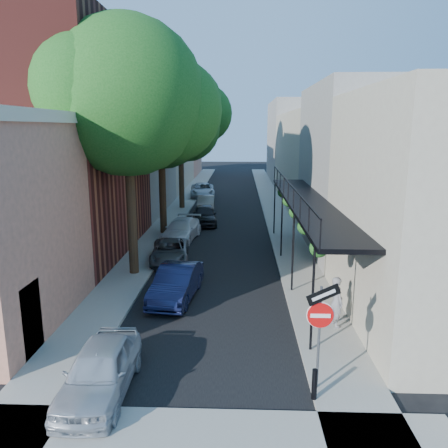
# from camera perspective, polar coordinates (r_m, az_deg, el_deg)

# --- Properties ---
(ground) EXTENTS (160.00, 160.00, 0.00)m
(ground) POSITION_cam_1_polar(r_m,az_deg,el_deg) (11.51, -4.20, -23.37)
(ground) COLOR black
(ground) RESTS_ON ground
(road_surface) EXTENTS (6.00, 64.00, 0.01)m
(road_surface) POSITION_cam_1_polar(r_m,az_deg,el_deg) (39.85, 0.50, 2.75)
(road_surface) COLOR black
(road_surface) RESTS_ON ground
(sidewalk_left) EXTENTS (2.00, 64.00, 0.12)m
(sidewalk_left) POSITION_cam_1_polar(r_m,az_deg,el_deg) (40.16, -5.22, 2.85)
(sidewalk_left) COLOR gray
(sidewalk_left) RESTS_ON ground
(sidewalk_right) EXTENTS (2.00, 64.00, 0.12)m
(sidewalk_right) POSITION_cam_1_polar(r_m,az_deg,el_deg) (39.93, 6.25, 2.77)
(sidewalk_right) COLOR gray
(sidewalk_right) RESTS_ON ground
(sidewalk_cross) EXTENTS (12.00, 2.00, 0.12)m
(sidewalk_cross) POSITION_cam_1_polar(r_m,az_deg,el_deg) (10.68, -4.86, -26.24)
(sidewalk_cross) COLOR gray
(sidewalk_cross) RESTS_ON ground
(buildings_left) EXTENTS (10.10, 59.10, 12.00)m
(buildings_left) POSITION_cam_1_polar(r_m,az_deg,el_deg) (39.47, -13.35, 9.53)
(buildings_left) COLOR tan
(buildings_left) RESTS_ON ground
(buildings_right) EXTENTS (9.80, 55.00, 10.00)m
(buildings_right) POSITION_cam_1_polar(r_m,az_deg,el_deg) (39.61, 13.77, 8.77)
(buildings_right) COLOR #B4AE94
(buildings_right) RESTS_ON ground
(sign_post) EXTENTS (0.89, 0.17, 2.99)m
(sign_post) POSITION_cam_1_polar(r_m,az_deg,el_deg) (11.45, 12.48, -12.07)
(sign_post) COLOR #595B60
(sign_post) RESTS_ON ground
(bollard) EXTENTS (0.14, 0.14, 0.80)m
(bollard) POSITION_cam_1_polar(r_m,az_deg,el_deg) (11.73, 11.73, -19.81)
(bollard) COLOR black
(bollard) RESTS_ON sidewalk_right
(oak_near) EXTENTS (7.48, 6.80, 11.42)m
(oak_near) POSITION_cam_1_polar(r_m,az_deg,el_deg) (20.07, -11.20, 15.51)
(oak_near) COLOR #302113
(oak_near) RESTS_ON ground
(oak_mid) EXTENTS (6.60, 6.00, 10.20)m
(oak_mid) POSITION_cam_1_polar(r_m,az_deg,el_deg) (27.87, -7.42, 13.03)
(oak_mid) COLOR #302113
(oak_mid) RESTS_ON ground
(oak_far) EXTENTS (7.70, 7.00, 11.90)m
(oak_far) POSITION_cam_1_polar(r_m,az_deg,el_deg) (36.84, -5.00, 14.79)
(oak_far) COLOR #302113
(oak_far) RESTS_ON ground
(parked_car_a) EXTENTS (1.64, 3.92, 1.33)m
(parked_car_a) POSITION_cam_1_polar(r_m,az_deg,el_deg) (12.20, -15.87, -17.89)
(parked_car_a) COLOR #9FA7B1
(parked_car_a) RESTS_ON ground
(parked_car_b) EXTENTS (1.87, 4.22, 1.35)m
(parked_car_b) POSITION_cam_1_polar(r_m,az_deg,el_deg) (17.68, -6.24, -7.65)
(parked_car_b) COLOR #121739
(parked_car_b) RESTS_ON ground
(parked_car_c) EXTENTS (2.24, 4.17, 1.11)m
(parked_car_c) POSITION_cam_1_polar(r_m,az_deg,el_deg) (22.48, -7.07, -3.58)
(parked_car_c) COLOR #4C4E53
(parked_car_c) RESTS_ON ground
(parked_car_d) EXTENTS (2.35, 4.58, 1.27)m
(parked_car_d) POSITION_cam_1_polar(r_m,az_deg,el_deg) (26.76, -5.58, -0.76)
(parked_car_d) COLOR silver
(parked_car_d) RESTS_ON ground
(parked_car_e) EXTENTS (2.04, 4.21, 1.38)m
(parked_car_e) POSITION_cam_1_polar(r_m,az_deg,el_deg) (31.03, -2.56, 1.23)
(parked_car_e) COLOR black
(parked_car_e) RESTS_ON ground
(parked_car_f) EXTENTS (1.53, 3.95, 1.28)m
(parked_car_f) POSITION_cam_1_polar(r_m,az_deg,el_deg) (35.66, -2.38, 2.62)
(parked_car_f) COLOR slate
(parked_car_f) RESTS_ON ground
(parked_car_g) EXTENTS (2.74, 5.19, 1.39)m
(parked_car_g) POSITION_cam_1_polar(r_m,az_deg,el_deg) (43.26, -2.82, 4.43)
(parked_car_g) COLOR #9EA8B2
(parked_car_g) RESTS_ON ground
(pedestrian) EXTENTS (0.59, 0.73, 1.75)m
(pedestrian) POSITION_cam_1_polar(r_m,az_deg,el_deg) (15.43, 14.46, -9.78)
(pedestrian) COLOR slate
(pedestrian) RESTS_ON sidewalk_right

